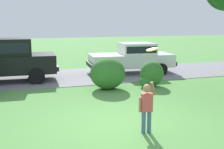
# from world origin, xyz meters

# --- Properties ---
(ground_plane) EXTENTS (80.00, 80.00, 0.00)m
(ground_plane) POSITION_xyz_m (0.00, 0.00, 0.00)
(ground_plane) COLOR #518E42
(driveway_strip) EXTENTS (28.00, 4.40, 0.02)m
(driveway_strip) POSITION_xyz_m (0.00, 6.89, 0.01)
(driveway_strip) COLOR slate
(driveway_strip) RESTS_ON ground
(shrub_centre_left) EXTENTS (1.41, 1.27, 1.25)m
(shrub_centre_left) POSITION_xyz_m (0.92, 3.93, 0.62)
(shrub_centre_left) COLOR #33702B
(shrub_centre_left) RESTS_ON ground
(shrub_centre) EXTENTS (1.11, 0.88, 1.04)m
(shrub_centre) POSITION_xyz_m (2.77, 3.82, 0.48)
(shrub_centre) COLOR #33702B
(shrub_centre) RESTS_ON ground
(parked_sedan) EXTENTS (4.53, 2.36, 1.56)m
(parked_sedan) POSITION_xyz_m (3.19, 6.92, 0.85)
(parked_sedan) COLOR white
(parked_sedan) RESTS_ON ground
(parked_suv) EXTENTS (4.76, 2.23, 1.92)m
(parked_suv) POSITION_xyz_m (-3.07, 6.64, 1.08)
(parked_suv) COLOR black
(parked_suv) RESTS_ON ground
(child_thrower) EXTENTS (0.47, 0.24, 1.29)m
(child_thrower) POSITION_xyz_m (0.44, -0.78, 0.72)
(child_thrower) COLOR #4C608C
(child_thrower) RESTS_ON ground
(frisbee) EXTENTS (0.28, 0.28, 0.09)m
(frisbee) POSITION_xyz_m (0.66, -0.53, 2.00)
(frisbee) COLOR yellow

